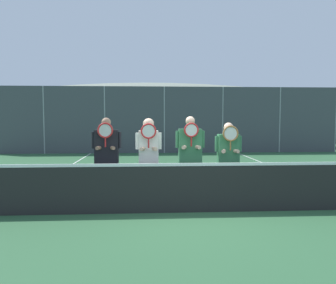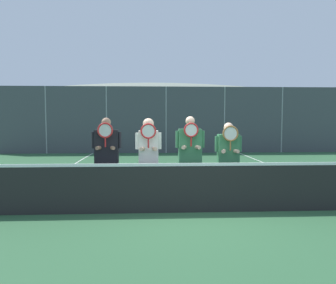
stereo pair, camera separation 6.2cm
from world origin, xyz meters
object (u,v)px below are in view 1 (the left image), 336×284
object	(u,v)px
player_leftmost	(107,153)
car_center	(250,134)
player_center_right	(190,153)
player_rightmost	(228,156)
player_center_left	(149,154)
car_left_of_center	(165,134)
car_far_left	(79,133)
car_right_of_center	(334,133)

from	to	relation	value
player_leftmost	car_center	world-z (taller)	player_leftmost
player_center_right	player_rightmost	xyz separation A→B (m)	(0.81, -0.00, -0.07)
player_center_left	player_rightmost	bearing A→B (deg)	0.34
player_center_right	car_left_of_center	size ratio (longest dim) A/B	0.42
car_far_left	player_center_right	bearing A→B (deg)	-69.15
player_leftmost	car_left_of_center	size ratio (longest dim) A/B	0.42
car_right_of_center	player_leftmost	bearing A→B (deg)	-134.15
player_center_left	car_center	world-z (taller)	player_center_left
player_center_right	car_far_left	size ratio (longest dim) A/B	0.44
player_rightmost	car_center	size ratio (longest dim) A/B	0.39
car_far_left	car_right_of_center	xyz separation A→B (m)	(15.74, -0.49, -0.02)
player_leftmost	car_right_of_center	xyz separation A→B (m)	(12.39, 12.76, -0.20)
player_rightmost	car_far_left	xyz separation A→B (m)	(-5.91, 13.39, -0.12)
car_left_of_center	car_center	distance (m)	5.29
player_leftmost	player_center_left	xyz separation A→B (m)	(0.88, -0.16, -0.00)
car_left_of_center	car_right_of_center	xyz separation A→B (m)	(10.53, -0.32, 0.02)
car_far_left	car_center	size ratio (longest dim) A/B	0.96
player_center_right	car_far_left	xyz separation A→B (m)	(-5.10, 13.39, -0.18)
car_far_left	car_left_of_center	xyz separation A→B (m)	(5.21, -0.16, -0.05)
player_center_left	player_center_right	size ratio (longest dim) A/B	0.98
player_leftmost	car_far_left	bearing A→B (deg)	104.18
car_center	player_center_left	bearing A→B (deg)	-115.64
car_far_left	player_rightmost	bearing A→B (deg)	-66.20
player_center_left	player_center_right	bearing A→B (deg)	0.93
player_center_right	car_left_of_center	world-z (taller)	player_center_right
player_rightmost	car_left_of_center	size ratio (longest dim) A/B	0.39
car_center	player_center_right	bearing A→B (deg)	-112.49
player_leftmost	player_rightmost	bearing A→B (deg)	-3.26
player_leftmost	car_far_left	xyz separation A→B (m)	(-3.35, 13.25, -0.18)
player_rightmost	car_center	distance (m)	13.84
player_center_left	car_right_of_center	size ratio (longest dim) A/B	0.42
player_center_right	car_right_of_center	xyz separation A→B (m)	(10.64, 12.90, -0.21)
player_rightmost	car_right_of_center	size ratio (longest dim) A/B	0.40
car_center	car_right_of_center	bearing A→B (deg)	-1.63
player_rightmost	car_center	xyz separation A→B (m)	(4.59, 13.06, -0.15)
player_rightmost	car_left_of_center	bearing A→B (deg)	93.02
player_center_right	player_rightmost	world-z (taller)	player_center_right
car_right_of_center	player_center_left	bearing A→B (deg)	-131.69
player_leftmost	car_right_of_center	size ratio (longest dim) A/B	0.43
player_center_right	car_left_of_center	distance (m)	13.23
car_left_of_center	player_leftmost	bearing A→B (deg)	-98.10
player_rightmost	car_right_of_center	distance (m)	16.22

